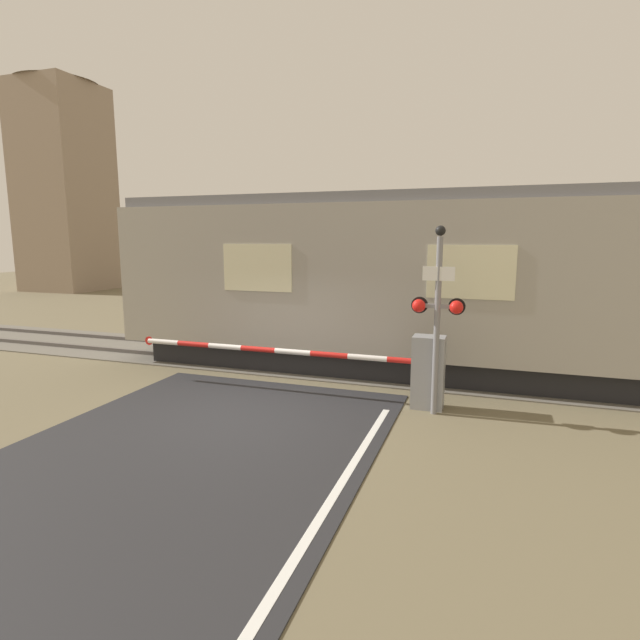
{
  "coord_description": "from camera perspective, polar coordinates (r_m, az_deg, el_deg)",
  "views": [
    {
      "loc": [
        4.23,
        -7.93,
        3.22
      ],
      "look_at": [
        0.83,
        2.05,
        1.49
      ],
      "focal_mm": 28.0,
      "sensor_mm": 36.0,
      "label": 1
    }
  ],
  "objects": [
    {
      "name": "ground_plane",
      "position": [
        9.55,
        -8.86,
        -10.51
      ],
      "size": [
        80.0,
        80.0,
        0.0
      ],
      "primitive_type": "plane",
      "color": "#6B6047"
    },
    {
      "name": "crossing_barrier",
      "position": [
        9.83,
        9.07,
        -5.45
      ],
      "size": [
        6.75,
        0.44,
        1.4
      ],
      "color": "gray",
      "rests_on": "ground_plane"
    },
    {
      "name": "track_bed",
      "position": [
        13.08,
        -0.65,
        -4.83
      ],
      "size": [
        36.0,
        3.2,
        0.13
      ],
      "color": "#666056",
      "rests_on": "ground_plane"
    },
    {
      "name": "signal_post",
      "position": [
        9.2,
        13.27,
        1.16
      ],
      "size": [
        0.96,
        0.26,
        3.44
      ],
      "color": "gray",
      "rests_on": "ground_plane"
    },
    {
      "name": "distant_building",
      "position": [
        35.69,
        -27.14,
        13.89
      ],
      "size": [
        4.83,
        4.83,
        13.21
      ],
      "color": "gray",
      "rests_on": "ground_plane"
    },
    {
      "name": "train",
      "position": [
        12.01,
        17.0,
        3.85
      ],
      "size": [
        17.19,
        2.99,
        4.23
      ],
      "color": "black",
      "rests_on": "ground_plane"
    }
  ]
}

